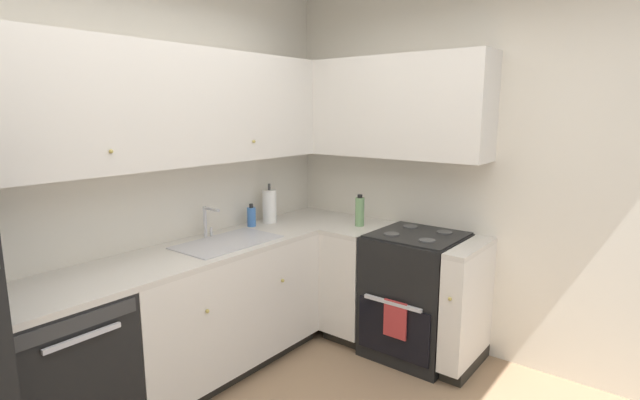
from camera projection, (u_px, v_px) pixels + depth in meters
name	position (u px, v px, depth m)	size (l,w,h in m)	color
wall_back	(120.00, 181.00, 2.95)	(3.68, 0.05, 2.70)	silver
wall_right	(486.00, 172.00, 3.36)	(0.05, 3.31, 2.70)	silver
dishwasher	(59.00, 375.00, 2.46)	(0.60, 0.63, 0.86)	black
lower_cabinets_back	(217.00, 309.00, 3.27)	(1.48, 0.62, 0.86)	silver
countertop_back	(214.00, 247.00, 3.18)	(2.68, 0.60, 0.04)	beige
lower_cabinets_right	(389.00, 290.00, 3.62)	(0.62, 1.13, 0.86)	silver
countertop_right	(390.00, 234.00, 3.54)	(0.60, 1.13, 0.03)	beige
oven_range	(416.00, 293.00, 3.50)	(0.68, 0.62, 1.04)	black
upper_cabinets_back	(173.00, 107.00, 2.97)	(2.36, 0.34, 0.73)	silver
upper_cabinets_right	(379.00, 108.00, 3.60)	(0.32, 1.68, 0.73)	silver
sink	(228.00, 248.00, 3.24)	(0.69, 0.40, 0.10)	#B7B7BC
faucet	(207.00, 219.00, 3.34)	(0.07, 0.16, 0.22)	silver
soap_bottle	(251.00, 217.00, 3.67)	(0.07, 0.07, 0.18)	#3F72BF
paper_towel_roll	(269.00, 206.00, 3.79)	(0.11, 0.11, 0.32)	white
oil_bottle	(360.00, 211.00, 3.68)	(0.07, 0.07, 0.25)	#729E66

